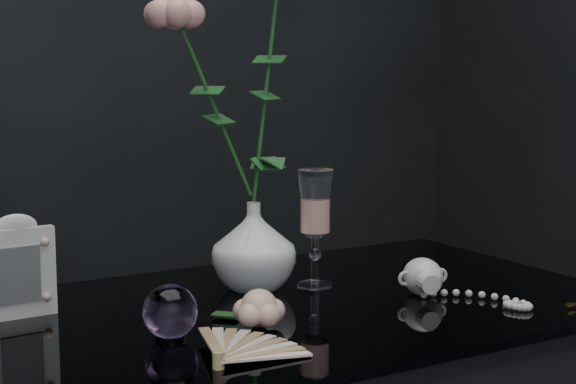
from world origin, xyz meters
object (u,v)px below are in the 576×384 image
loose_rose (259,309)px  picture_frame (17,266)px  vase (254,246)px  paperweight (170,312)px  wine_glass (315,229)px  pearl_jar (423,275)px

loose_rose → picture_frame: bearing=152.6°
vase → paperweight: size_ratio=1.95×
wine_glass → loose_rose: 0.24m
vase → wine_glass: wine_glass is taller
wine_glass → loose_rose: wine_glass is taller
paperweight → pearl_jar: bearing=1.2°
paperweight → pearl_jar: size_ratio=0.33×
wine_glass → picture_frame: size_ratio=1.28×
picture_frame → pearl_jar: size_ratio=0.69×
picture_frame → loose_rose: picture_frame is taller
picture_frame → wine_glass: bearing=-10.9°
wine_glass → paperweight: (-0.30, -0.13, -0.06)m
picture_frame → pearl_jar: bearing=-21.2°
pearl_jar → wine_glass: bearing=146.4°
wine_glass → paperweight: wine_glass is taller
picture_frame → loose_rose: bearing=-41.6°
vase → wine_glass: size_ratio=0.73×
wine_glass → picture_frame: 0.45m
wine_glass → loose_rose: size_ratio=1.21×
picture_frame → paperweight: picture_frame is taller
paperweight → loose_rose: bearing=-7.8°
paperweight → picture_frame: bearing=126.4°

